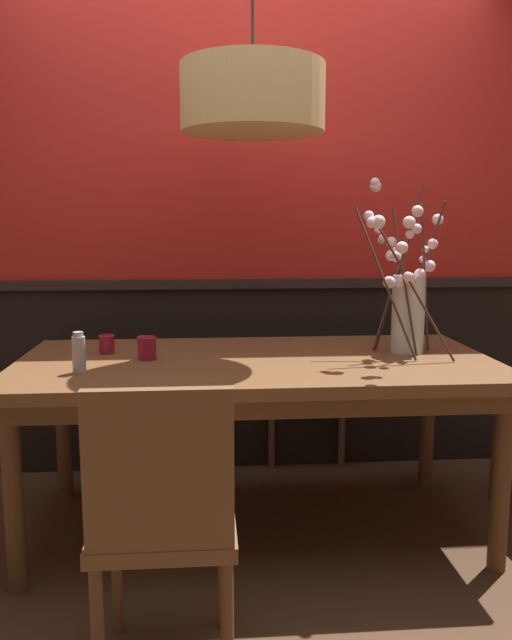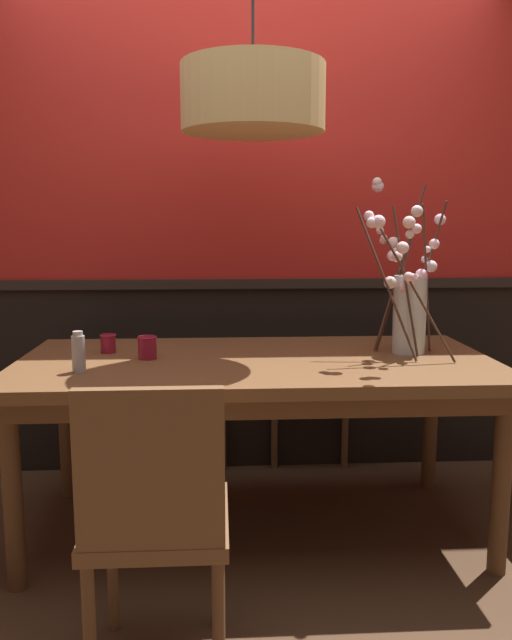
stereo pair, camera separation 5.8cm
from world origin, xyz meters
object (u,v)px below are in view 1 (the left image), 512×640
Objects in this scene: chair_far_side_right at (303,365)px; candle_holder_nearer_edge at (147,348)px; chair_far_side_left at (187,364)px; candle_holder_nearer_center at (107,344)px; condiment_bottle at (79,353)px; pendant_lamp at (253,99)px; vase_with_blossoms at (406,299)px; chair_near_side_left at (163,516)px; dining_table at (256,377)px.

chair_far_side_right is 1.23m from candle_holder_nearer_edge.
chair_far_side_left is 0.88m from candle_holder_nearer_center.
condiment_bottle reaches higher than candle_holder_nearer_center.
pendant_lamp reaches higher than chair_far_side_right.
condiment_bottle is (-0.23, -0.22, 0.03)m from candle_holder_nearer_edge.
chair_far_side_left is 11.51× the size of candle_holder_nearer_center.
pendant_lamp is at bearing -7.49° from candle_holder_nearer_center.
candle_holder_nearer_edge is at bearing -177.36° from vase_with_blossoms.
condiment_bottle is 0.12× the size of pendant_lamp.
chair_near_side_left is at bearing -110.35° from chair_far_side_right.
candle_holder_nearer_center is 0.36m from condiment_bottle.
vase_with_blossoms is (0.65, 0.07, 0.32)m from dining_table.
chair_near_side_left is at bearing -74.07° from candle_holder_nearer_center.
dining_table is 0.47m from candle_holder_nearer_edge.
candle_holder_nearer_center is 0.06× the size of pendant_lamp.
dining_table is 0.73m from condiment_bottle.
condiment_bottle reaches higher than dining_table.
vase_with_blossoms is 1.12m from candle_holder_nearer_edge.
chair_far_side_right is 0.98× the size of chair_far_side_left.
chair_far_side_right is 9.64× the size of candle_holder_nearer_edge.
chair_far_side_left is at bearing 178.63° from chair_far_side_right.
vase_with_blossoms is at bearing 11.48° from condiment_bottle.
condiment_bottle is 1.22m from pendant_lamp.
condiment_bottle is at bearing -168.52° from vase_with_blossoms.
dining_table is at bearing -110.73° from chair_far_side_right.
candle_holder_nearer_edge is (-0.13, -0.91, 0.28)m from chair_far_side_left.
chair_near_side_left is 5.80× the size of condiment_bottle.
chair_near_side_left is 1.14m from candle_holder_nearer_center.
vase_with_blossoms is at bearing 5.90° from dining_table.
candle_holder_nearer_edge is at bearing -131.71° from chair_far_side_right.
chair_near_side_left reaches higher than candle_holder_nearer_center.
chair_far_side_left reaches higher than candle_holder_nearer_center.
chair_near_side_left is at bearing -108.24° from pendant_lamp.
chair_near_side_left is 1.20× the size of vase_with_blossoms.
vase_with_blossoms is 9.32× the size of candle_holder_nearer_center.
chair_near_side_left is 0.98m from candle_holder_nearer_edge.
chair_near_side_left reaches higher than candle_holder_nearer_edge.
pendant_lamp is at bearing -70.10° from chair_far_side_left.
condiment_bottle is (-1.34, -0.27, -0.16)m from vase_with_blossoms.
pendant_lamp is (0.68, 0.27, 0.98)m from condiment_bottle.
vase_with_blossoms is at bearing -41.39° from chair_far_side_left.
pendant_lamp is (-0.66, 0.00, 0.82)m from vase_with_blossoms.
dining_table is 24.08× the size of candle_holder_nearer_center.
condiment_bottle is (-0.68, -0.20, 0.16)m from dining_table.
candle_holder_nearer_edge is (-1.11, -0.05, -0.19)m from vase_with_blossoms.
candle_holder_nearer_edge is 0.07× the size of pendant_lamp.
candle_holder_nearer_center is at bearing 105.93° from chair_near_side_left.
vase_with_blossoms is (0.97, -0.86, 0.46)m from chair_far_side_left.
pendant_lamp is (0.31, -0.86, 1.28)m from chair_far_side_left.
chair_far_side_right is (0.34, 0.91, -0.16)m from dining_table.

